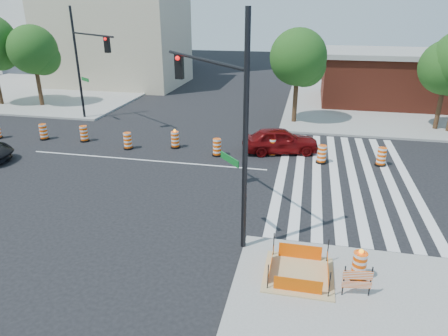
% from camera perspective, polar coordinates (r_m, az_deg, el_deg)
% --- Properties ---
extents(ground, '(120.00, 120.00, 0.00)m').
position_cam_1_polar(ground, '(23.20, -11.25, 1.10)').
color(ground, black).
rests_on(ground, ground).
extents(sidewalk_ne, '(22.00, 22.00, 0.15)m').
position_cam_1_polar(sidewalk_ne, '(39.74, 25.36, 8.29)').
color(sidewalk_ne, gray).
rests_on(sidewalk_ne, ground).
extents(sidewalk_nw, '(22.00, 22.00, 0.15)m').
position_cam_1_polar(sidewalk_nw, '(47.10, -23.36, 10.48)').
color(sidewalk_nw, gray).
rests_on(sidewalk_nw, ground).
extents(crosswalk_east, '(6.75, 13.50, 0.01)m').
position_cam_1_polar(crosswalk_east, '(21.54, 16.68, -1.09)').
color(crosswalk_east, silver).
rests_on(crosswalk_east, ground).
extents(lane_centerline, '(14.00, 0.12, 0.01)m').
position_cam_1_polar(lane_centerline, '(23.20, -11.26, 1.12)').
color(lane_centerline, silver).
rests_on(lane_centerline, ground).
extents(excavation_pit, '(2.20, 2.20, 0.90)m').
position_cam_1_polar(excavation_pit, '(13.42, 10.60, -14.55)').
color(excavation_pit, tan).
rests_on(excavation_pit, ground).
extents(brick_storefront, '(16.50, 8.50, 4.60)m').
position_cam_1_polar(brick_storefront, '(39.35, 25.89, 11.44)').
color(brick_storefront, maroon).
rests_on(brick_storefront, ground).
extents(beige_midrise, '(14.00, 10.00, 10.00)m').
position_cam_1_polar(beige_midrise, '(46.85, -15.13, 17.56)').
color(beige_midrise, '#B9AD8D').
rests_on(beige_midrise, ground).
extents(red_coupe, '(4.77, 2.86, 1.52)m').
position_cam_1_polar(red_coupe, '(23.98, 8.03, 3.94)').
color(red_coupe, '#5E0809').
rests_on(red_coupe, ground).
extents(signal_pole_se, '(4.13, 4.62, 8.02)m').
position_cam_1_polar(signal_pole_se, '(14.07, -0.57, 8.81)').
color(signal_pole_se, black).
rests_on(signal_pole_se, ground).
extents(signal_pole_nw, '(5.00, 3.69, 8.04)m').
position_cam_1_polar(signal_pole_nw, '(30.79, -19.12, 14.96)').
color(signal_pole_nw, black).
rests_on(signal_pole_nw, ground).
extents(pit_drum, '(0.56, 0.56, 1.09)m').
position_cam_1_polar(pit_drum, '(13.52, 18.72, -13.20)').
color(pit_drum, black).
rests_on(pit_drum, ground).
extents(barricade, '(0.86, 0.17, 1.02)m').
position_cam_1_polar(barricade, '(12.77, 18.52, -14.90)').
color(barricade, '#FF5205').
rests_on(barricade, ground).
extents(tree_north_b, '(4.01, 4.00, 6.81)m').
position_cam_1_polar(tree_north_b, '(38.03, -25.49, 14.67)').
color(tree_north_b, '#382314').
rests_on(tree_north_b, ground).
extents(tree_north_c, '(4.02, 4.02, 6.83)m').
position_cam_1_polar(tree_north_c, '(29.74, 10.60, 14.87)').
color(tree_north_c, '#382314').
rests_on(tree_north_c, ground).
extents(tree_north_d, '(3.65, 3.65, 6.21)m').
position_cam_1_polar(tree_north_d, '(31.22, 29.28, 12.06)').
color(tree_north_d, '#382314').
rests_on(tree_north_d, ground).
extents(median_drum_1, '(0.60, 0.60, 1.02)m').
position_cam_1_polar(median_drum_1, '(28.78, -24.37, 4.66)').
color(median_drum_1, black).
rests_on(median_drum_1, ground).
extents(median_drum_2, '(0.60, 0.60, 1.02)m').
position_cam_1_polar(median_drum_2, '(27.39, -19.36, 4.58)').
color(median_drum_2, black).
rests_on(median_drum_2, ground).
extents(median_drum_3, '(0.60, 0.60, 1.02)m').
position_cam_1_polar(median_drum_3, '(25.15, -13.58, 3.72)').
color(median_drum_3, black).
rests_on(median_drum_3, ground).
extents(median_drum_4, '(0.60, 0.60, 1.18)m').
position_cam_1_polar(median_drum_4, '(24.83, -7.00, 3.98)').
color(median_drum_4, black).
rests_on(median_drum_4, ground).
extents(median_drum_5, '(0.60, 0.60, 1.02)m').
position_cam_1_polar(median_drum_5, '(23.31, -1.00, 2.90)').
color(median_drum_5, black).
rests_on(median_drum_5, ground).
extents(median_drum_6, '(0.60, 0.60, 1.02)m').
position_cam_1_polar(median_drum_6, '(23.48, 6.88, 2.88)').
color(median_drum_6, black).
rests_on(median_drum_6, ground).
extents(median_drum_7, '(0.60, 0.60, 1.02)m').
position_cam_1_polar(median_drum_7, '(22.85, 13.78, 1.84)').
color(median_drum_7, black).
rests_on(median_drum_7, ground).
extents(median_drum_8, '(0.60, 0.60, 1.02)m').
position_cam_1_polar(median_drum_8, '(23.47, 21.56, 1.43)').
color(median_drum_8, black).
rests_on(median_drum_8, ground).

